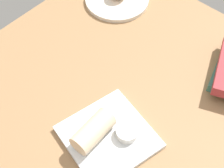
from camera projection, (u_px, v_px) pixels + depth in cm
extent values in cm
cube|color=#9E754C|center=(102.00, 109.00, 97.57)|extent=(110.00, 90.00, 4.00)
cube|color=white|center=(108.00, 137.00, 89.24)|extent=(25.53, 25.53, 1.60)
cylinder|color=silver|center=(127.00, 132.00, 87.79)|extent=(5.79, 5.79, 2.37)
cylinder|color=#BD5A22|center=(127.00, 131.00, 87.08)|extent=(4.75, 4.75, 0.40)
cylinder|color=beige|center=(93.00, 131.00, 86.16)|extent=(11.88, 6.10, 5.70)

